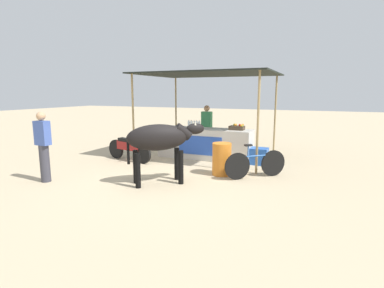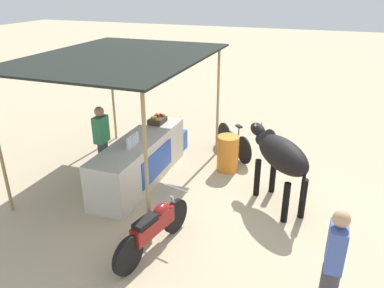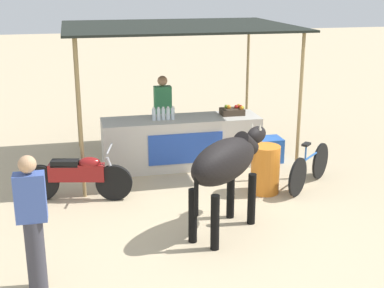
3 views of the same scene
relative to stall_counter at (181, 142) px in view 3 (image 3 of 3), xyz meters
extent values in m
plane|color=tan|center=(0.00, -2.20, -0.48)|extent=(60.00, 60.00, 0.00)
cube|color=beige|center=(0.00, 0.00, 0.00)|extent=(3.00, 0.80, 0.96)
cube|color=#264CB2|center=(0.00, -0.41, 0.00)|extent=(1.40, 0.02, 0.58)
cube|color=black|center=(0.00, 0.30, 2.17)|extent=(4.20, 3.20, 0.04)
cylinder|color=#997F51|center=(-1.89, -1.14, 0.84)|extent=(0.06, 0.06, 2.65)
cylinder|color=#997F51|center=(1.89, -1.14, 0.84)|extent=(0.06, 0.06, 2.65)
cylinder|color=#997F51|center=(-1.89, 1.74, 0.84)|extent=(0.06, 0.06, 2.65)
cylinder|color=#997F51|center=(1.89, 1.74, 0.84)|extent=(0.06, 0.06, 2.65)
cylinder|color=silver|center=(-0.53, -0.05, 0.59)|extent=(0.07, 0.07, 0.22)
cylinder|color=white|center=(-0.53, -0.05, 0.71)|extent=(0.04, 0.04, 0.03)
cylinder|color=silver|center=(-0.44, -0.05, 0.59)|extent=(0.07, 0.07, 0.22)
cylinder|color=white|center=(-0.44, -0.05, 0.71)|extent=(0.04, 0.04, 0.03)
cylinder|color=silver|center=(-0.35, -0.05, 0.59)|extent=(0.07, 0.07, 0.22)
cylinder|color=white|center=(-0.35, -0.05, 0.71)|extent=(0.04, 0.04, 0.03)
cylinder|color=silver|center=(-0.26, -0.05, 0.59)|extent=(0.07, 0.07, 0.22)
cylinder|color=white|center=(-0.26, -0.05, 0.71)|extent=(0.04, 0.04, 0.03)
cylinder|color=silver|center=(-0.17, -0.05, 0.59)|extent=(0.07, 0.07, 0.22)
cylinder|color=white|center=(-0.17, -0.05, 0.71)|extent=(0.04, 0.04, 0.03)
cube|color=#3F3326|center=(1.02, 0.05, 0.54)|extent=(0.44, 0.32, 0.12)
sphere|color=#8CB22D|center=(0.92, 0.13, 0.63)|extent=(0.08, 0.08, 0.08)
sphere|color=orange|center=(0.96, 0.07, 0.63)|extent=(0.08, 0.08, 0.08)
sphere|color=#8CB22D|center=(1.20, -0.03, 0.63)|extent=(0.08, 0.08, 0.08)
sphere|color=orange|center=(1.18, 0.14, 0.63)|extent=(0.08, 0.08, 0.08)
sphere|color=orange|center=(0.96, 0.12, 0.63)|extent=(0.08, 0.08, 0.08)
sphere|color=orange|center=(1.18, -0.04, 0.63)|extent=(0.08, 0.08, 0.08)
sphere|color=#B21E19|center=(1.19, 0.05, 0.63)|extent=(0.08, 0.08, 0.08)
sphere|color=#B21E19|center=(1.11, 0.07, 0.63)|extent=(0.08, 0.08, 0.08)
cylinder|color=#383842|center=(-0.22, 0.75, -0.04)|extent=(0.22, 0.22, 0.88)
cube|color=#337F4C|center=(-0.22, 0.75, 0.68)|extent=(0.34, 0.20, 0.56)
sphere|color=#A87A56|center=(-0.22, 0.75, 1.07)|extent=(0.20, 0.20, 0.20)
cube|color=blue|center=(1.70, -0.10, -0.24)|extent=(0.60, 0.44, 0.48)
cylinder|color=orange|center=(1.11, -1.63, -0.07)|extent=(0.48, 0.48, 0.82)
ellipsoid|color=black|center=(0.00, -2.93, 0.60)|extent=(1.39, 1.32, 0.60)
cylinder|color=black|center=(0.25, -2.46, -0.09)|extent=(0.12, 0.12, 0.78)
cylinder|color=black|center=(0.49, -2.74, -0.09)|extent=(0.12, 0.12, 0.78)
cylinder|color=black|center=(-0.49, -3.11, -0.09)|extent=(0.12, 0.12, 0.78)
cylinder|color=black|center=(-0.25, -3.39, -0.09)|extent=(0.12, 0.12, 0.78)
cylinder|color=black|center=(0.45, -2.53, 0.71)|extent=(0.50, 0.48, 0.41)
ellipsoid|color=black|center=(0.67, -2.33, 0.77)|extent=(0.48, 0.46, 0.26)
cone|color=beige|center=(0.61, -2.29, 0.91)|extent=(0.05, 0.05, 0.10)
cone|color=beige|center=(0.70, -2.40, 0.91)|extent=(0.05, 0.05, 0.10)
cylinder|color=black|center=(-0.50, -3.37, 0.33)|extent=(0.06, 0.06, 0.60)
cylinder|color=black|center=(-1.41, -1.39, -0.18)|extent=(0.60, 0.21, 0.60)
cylinder|color=black|center=(-2.59, -1.13, -0.18)|extent=(0.60, 0.21, 0.60)
cube|color=maroon|center=(-2.00, -1.26, 0.00)|extent=(0.92, 0.37, 0.28)
ellipsoid|color=maroon|center=(-1.79, -1.31, 0.16)|extent=(0.39, 0.27, 0.20)
cube|color=black|center=(-2.18, -1.22, 0.16)|extent=(0.47, 0.27, 0.10)
cylinder|color=#99999E|center=(-1.46, -1.38, 0.40)|extent=(0.15, 0.54, 0.03)
cylinder|color=#99999E|center=(-1.43, -1.39, 0.02)|extent=(0.21, 0.09, 0.49)
cylinder|color=black|center=(2.32, -1.21, -0.15)|extent=(0.51, 0.48, 0.66)
cylinder|color=black|center=(1.59, -1.89, -0.15)|extent=(0.51, 0.48, 0.66)
cylinder|color=#2659A5|center=(1.95, -1.55, 0.07)|extent=(0.65, 0.60, 0.04)
cylinder|color=#2659A5|center=(1.79, -1.70, 0.19)|extent=(0.03, 0.03, 0.28)
cube|color=black|center=(1.79, -1.70, 0.35)|extent=(0.20, 0.20, 0.04)
cylinder|color=#383842|center=(-2.51, -3.86, -0.04)|extent=(0.22, 0.22, 0.88)
cube|color=#3F59A5|center=(-2.51, -3.86, 0.68)|extent=(0.34, 0.20, 0.56)
sphere|color=tan|center=(-2.51, -3.86, 1.07)|extent=(0.20, 0.20, 0.20)
camera|label=1|loc=(3.40, -8.73, 1.61)|focal=28.00mm
camera|label=2|loc=(-6.34, -3.50, 3.48)|focal=35.00mm
camera|label=3|loc=(-1.98, -9.62, 3.00)|focal=50.00mm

